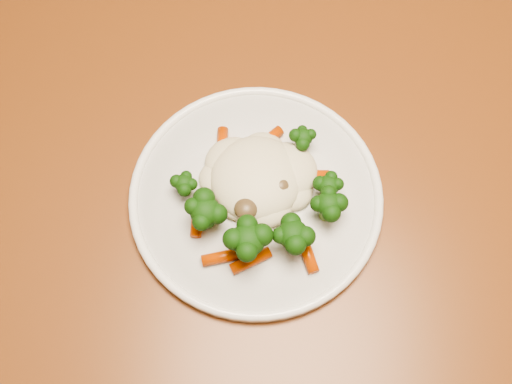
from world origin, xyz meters
TOP-DOWN VIEW (x-y plane):
  - dining_table at (0.27, -0.12)m, footprint 1.20×0.83m
  - plate at (0.29, -0.12)m, footprint 0.27×0.27m
  - meal at (0.30, -0.13)m, footprint 0.19×0.17m

SIDE VIEW (x-z plane):
  - dining_table at x=0.27m, z-range 0.27..1.02m
  - plate at x=0.29m, z-range 0.75..0.76m
  - meal at x=0.30m, z-range 0.76..0.81m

